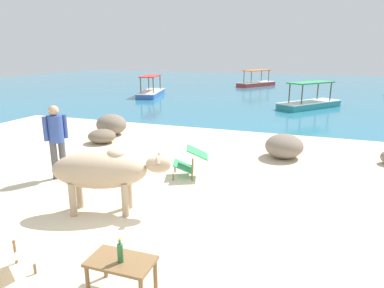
{
  "coord_description": "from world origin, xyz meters",
  "views": [
    {
      "loc": [
        2.48,
        -4.61,
        2.76
      ],
      "look_at": [
        -0.25,
        3.0,
        0.55
      ],
      "focal_mm": 31.78,
      "sensor_mm": 36.0,
      "label": 1
    }
  ],
  "objects": [
    {
      "name": "shore_rock_medium",
      "position": [
        -3.53,
        3.96,
        0.25
      ],
      "size": [
        1.1,
        1.07,
        0.43
      ],
      "primitive_type": "ellipsoid",
      "rotation": [
        0.0,
        0.0,
        0.46
      ],
      "color": "#756651",
      "rests_on": "sand_beach"
    },
    {
      "name": "boat_blue",
      "position": [
        -7.3,
        14.91,
        0.29
      ],
      "size": [
        2.01,
        3.84,
        1.29
      ],
      "rotation": [
        0.0,
        0.0,
        1.81
      ],
      "color": "#3866B7",
      "rests_on": "water_surface"
    },
    {
      "name": "low_bench_table",
      "position": [
        0.58,
        -1.71,
        0.4
      ],
      "size": [
        0.77,
        0.45,
        0.43
      ],
      "rotation": [
        0.0,
        0.0,
        0.01
      ],
      "color": "brown",
      "rests_on": "sand_beach"
    },
    {
      "name": "sand_beach",
      "position": [
        0.0,
        0.0,
        0.02
      ],
      "size": [
        18.0,
        14.0,
        0.04
      ],
      "primitive_type": "cube",
      "color": "beige",
      "rests_on": "ground"
    },
    {
      "name": "shore_rock_small",
      "position": [
        -3.86,
        5.01,
        0.39
      ],
      "size": [
        1.2,
        1.14,
        0.69
      ],
      "primitive_type": "ellipsoid",
      "rotation": [
        0.0,
        0.0,
        2.95
      ],
      "color": "gray",
      "rests_on": "sand_beach"
    },
    {
      "name": "boat_red",
      "position": [
        -2.09,
        23.74,
        0.29
      ],
      "size": [
        2.89,
        3.74,
        1.29
      ],
      "rotation": [
        0.0,
        0.0,
        1.03
      ],
      "color": "#C63833",
      "rests_on": "water_surface"
    },
    {
      "name": "cow",
      "position": [
        -0.79,
        0.0,
        0.8
      ],
      "size": [
        2.06,
        1.09,
        1.15
      ],
      "rotation": [
        0.0,
        0.0,
        0.33
      ],
      "color": "tan",
      "rests_on": "sand_beach"
    },
    {
      "name": "water_surface",
      "position": [
        0.0,
        22.0,
        0.0
      ],
      "size": [
        60.0,
        36.0,
        0.03
      ],
      "primitive_type": "cube",
      "color": "teal",
      "rests_on": "ground"
    },
    {
      "name": "person_standing",
      "position": [
        -2.69,
        1.09,
        0.99
      ],
      "size": [
        0.32,
        0.44,
        1.62
      ],
      "rotation": [
        0.0,
        0.0,
        2.57
      ],
      "color": "#4C4C51",
      "rests_on": "sand_beach"
    },
    {
      "name": "shore_rock_large",
      "position": [
        1.86,
        4.32,
        0.35
      ],
      "size": [
        1.11,
        1.19,
        0.62
      ],
      "primitive_type": "ellipsoid",
      "rotation": [
        0.0,
        0.0,
        1.45
      ],
      "color": "gray",
      "rests_on": "sand_beach"
    },
    {
      "name": "boat_teal",
      "position": [
        2.29,
        13.37,
        0.29
      ],
      "size": [
        3.14,
        3.62,
        1.29
      ],
      "rotation": [
        0.0,
        0.0,
        0.92
      ],
      "color": "teal",
      "rests_on": "water_surface"
    },
    {
      "name": "bottle",
      "position": [
        0.59,
        -1.73,
        0.59
      ],
      "size": [
        0.07,
        0.07,
        0.3
      ],
      "color": "#2D6B38",
      "rests_on": "low_bench_table"
    },
    {
      "name": "deck_chair_far",
      "position": [
        0.01,
        2.14,
        0.42
      ],
      "size": [
        0.89,
        0.75,
        0.68
      ],
      "rotation": [
        0.0,
        0.0,
        3.46
      ],
      "color": "brown",
      "rests_on": "sand_beach"
    }
  ]
}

